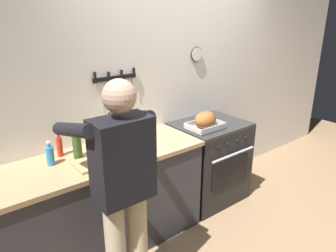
{
  "coord_description": "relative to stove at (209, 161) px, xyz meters",
  "views": [
    {
      "loc": [
        -2.13,
        -1.25,
        2.03
      ],
      "look_at": [
        -0.47,
        0.85,
        1.06
      ],
      "focal_mm": 34.1,
      "sensor_mm": 36.0,
      "label": 1
    }
  ],
  "objects": [
    {
      "name": "bottle_dish_soap",
      "position": [
        -1.68,
        0.08,
        0.53
      ],
      "size": [
        0.06,
        0.06,
        0.2
      ],
      "color": "#338CCC",
      "rests_on": "counter_block"
    },
    {
      "name": "wall_back",
      "position": [
        -0.22,
        0.36,
        0.85
      ],
      "size": [
        6.0,
        0.13,
        2.6
      ],
      "color": "white",
      "rests_on": "ground"
    },
    {
      "name": "bottle_olive_oil",
      "position": [
        -1.46,
        0.07,
        0.56
      ],
      "size": [
        0.07,
        0.07,
        0.26
      ],
      "color": "#385623",
      "rests_on": "counter_block"
    },
    {
      "name": "stove",
      "position": [
        0.0,
        0.0,
        0.0
      ],
      "size": [
        0.76,
        0.67,
        0.9
      ],
      "color": "black",
      "rests_on": "ground"
    },
    {
      "name": "roasting_pan",
      "position": [
        -0.17,
        -0.09,
        0.53
      ],
      "size": [
        0.35,
        0.26,
        0.18
      ],
      "color": "#B7B7BC",
      "rests_on": "stove"
    },
    {
      "name": "bottle_hot_sauce",
      "position": [
        -1.56,
        0.19,
        0.54
      ],
      "size": [
        0.05,
        0.05,
        0.21
      ],
      "color": "red",
      "rests_on": "counter_block"
    },
    {
      "name": "ground_plane",
      "position": [
        -0.22,
        -0.99,
        -0.45
      ],
      "size": [
        8.0,
        8.0,
        0.0
      ],
      "primitive_type": "plane",
      "color": "#937251"
    },
    {
      "name": "person_cook",
      "position": [
        -1.44,
        -0.6,
        0.5
      ],
      "size": [
        0.51,
        0.63,
        1.66
      ],
      "rotation": [
        0.0,
        0.0,
        1.76
      ],
      "color": "#C6B793",
      "rests_on": "ground"
    },
    {
      "name": "counter_block",
      "position": [
        -1.42,
        0.0,
        0.0
      ],
      "size": [
        2.03,
        0.65,
        0.9
      ],
      "color": "#38383D",
      "rests_on": "ground"
    },
    {
      "name": "cutting_board",
      "position": [
        -1.38,
        -0.11,
        0.46
      ],
      "size": [
        0.36,
        0.24,
        0.02
      ],
      "primitive_type": "cube",
      "color": "tan",
      "rests_on": "counter_block"
    }
  ]
}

